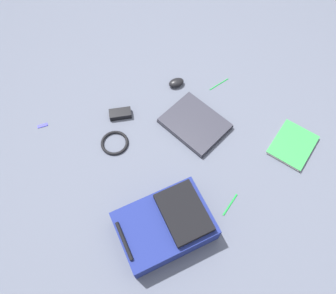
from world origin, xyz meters
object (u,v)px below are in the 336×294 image
(power_brick, at_px, (120,114))
(pen_black, at_px, (219,84))
(computer_mouse, at_px, (176,83))
(cable_coil, at_px, (115,143))
(laptop, at_px, (195,123))
(usb_stick, at_px, (42,125))
(backpack, at_px, (166,225))
(book_red, at_px, (293,145))
(pen_blue, at_px, (230,205))

(power_brick, xyz_separation_m, pen_black, (-0.19, -0.59, -0.01))
(computer_mouse, bearing_deg, cable_coil, 116.27)
(laptop, relative_size, power_brick, 2.96)
(pen_black, bearing_deg, usb_stick, 67.16)
(backpack, bearing_deg, laptop, -54.18)
(cable_coil, bearing_deg, pen_black, -94.72)
(laptop, distance_m, pen_black, 0.33)
(laptop, bearing_deg, backpack, 125.82)
(laptop, xyz_separation_m, computer_mouse, (0.28, -0.10, 0.01))
(backpack, xyz_separation_m, laptop, (0.35, -0.49, -0.05))
(laptop, bearing_deg, computer_mouse, -19.62)
(computer_mouse, bearing_deg, usb_stick, 87.36)
(laptop, relative_size, pen_black, 2.53)
(book_red, xyz_separation_m, pen_blue, (-0.03, 0.49, -0.01))
(pen_blue, bearing_deg, pen_black, -39.04)
(power_brick, relative_size, usb_stick, 2.22)
(pen_black, relative_size, usb_stick, 2.60)
(backpack, relative_size, cable_coil, 3.16)
(pen_blue, distance_m, usb_stick, 1.10)
(cable_coil, bearing_deg, book_red, -129.88)
(backpack, height_order, book_red, backpack)
(book_red, xyz_separation_m, cable_coil, (0.61, 0.73, -0.00))
(book_red, bearing_deg, pen_blue, 93.20)
(power_brick, relative_size, pen_blue, 0.93)
(computer_mouse, height_order, pen_blue, computer_mouse)
(book_red, relative_size, pen_blue, 2.23)
(backpack, relative_size, pen_blue, 3.60)
(laptop, height_order, power_brick, power_brick)
(power_brick, bearing_deg, pen_blue, -171.57)
(cable_coil, bearing_deg, usb_stick, 35.58)
(computer_mouse, distance_m, pen_blue, 0.79)
(power_brick, height_order, usb_stick, power_brick)
(cable_coil, bearing_deg, pen_blue, -159.19)
(book_red, relative_size, computer_mouse, 3.18)
(usb_stick, bearing_deg, power_brick, -119.94)
(book_red, height_order, pen_blue, book_red)
(book_red, xyz_separation_m, power_brick, (0.74, 0.61, 0.01))
(cable_coil, distance_m, usb_stick, 0.43)
(backpack, bearing_deg, cable_coil, -7.87)
(power_brick, bearing_deg, backpack, 162.98)
(computer_mouse, xyz_separation_m, pen_blue, (-0.74, 0.27, -0.02))
(pen_black, bearing_deg, computer_mouse, 51.94)
(laptop, xyz_separation_m, pen_blue, (-0.46, 0.17, -0.01))
(cable_coil, height_order, usb_stick, cable_coil)
(laptop, xyz_separation_m, book_red, (-0.43, -0.32, -0.01))
(laptop, distance_m, pen_blue, 0.49)
(backpack, distance_m, usb_stick, 0.90)
(computer_mouse, xyz_separation_m, power_brick, (0.03, 0.38, -0.00))
(usb_stick, bearing_deg, backpack, -168.83)
(book_red, bearing_deg, cable_coil, 50.12)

